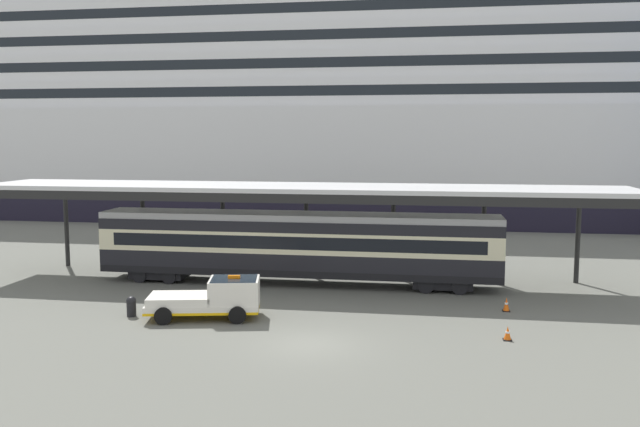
{
  "coord_description": "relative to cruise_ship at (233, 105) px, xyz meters",
  "views": [
    {
      "loc": [
        4.54,
        -25.6,
        8.47
      ],
      "look_at": [
        -0.79,
        7.52,
        4.5
      ],
      "focal_mm": 36.88,
      "sensor_mm": 36.0,
      "label": 1
    }
  ],
  "objects": [
    {
      "name": "traffic_cone_mid",
      "position": [
        25.56,
        -46.63,
        -11.77
      ],
      "size": [
        0.36,
        0.36,
        0.59
      ],
      "color": "black",
      "rests_on": "ground"
    },
    {
      "name": "service_truck",
      "position": [
        12.43,
        -45.33,
        -11.07
      ],
      "size": [
        5.5,
        3.05,
        2.02
      ],
      "color": "silver",
      "rests_on": "ground"
    },
    {
      "name": "cruise_ship",
      "position": [
        0.0,
        0.0,
        0.0
      ],
      "size": [
        175.18,
        28.92,
        37.08
      ],
      "color": "black",
      "rests_on": "ground"
    },
    {
      "name": "ground_plane",
      "position": [
        17.52,
        -48.5,
        -12.06
      ],
      "size": [
        400.0,
        400.0,
        0.0
      ],
      "primitive_type": "plane",
      "color": "#5E5F57"
    },
    {
      "name": "quay_bollard",
      "position": [
        8.46,
        -45.67,
        -11.54
      ],
      "size": [
        0.48,
        0.48,
        0.96
      ],
      "color": "black",
      "rests_on": "ground"
    },
    {
      "name": "train_carriage",
      "position": [
        14.89,
        -37.77,
        -9.75
      ],
      "size": [
        22.77,
        2.81,
        4.11
      ],
      "color": "black",
      "rests_on": "ground"
    },
    {
      "name": "traffic_cone_near",
      "position": [
        26.06,
        -41.94,
        -11.72
      ],
      "size": [
        0.36,
        0.36,
        0.68
      ],
      "color": "black",
      "rests_on": "ground"
    },
    {
      "name": "platform_canopy",
      "position": [
        14.89,
        -37.31,
        -6.7
      ],
      "size": [
        37.1,
        5.55,
        5.65
      ],
      "color": "silver",
      "rests_on": "ground"
    }
  ]
}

